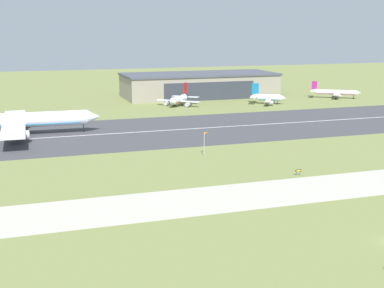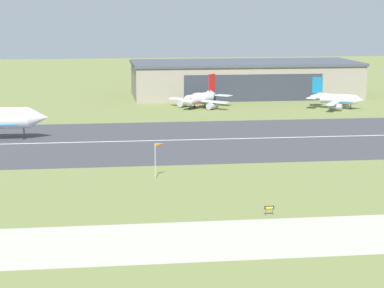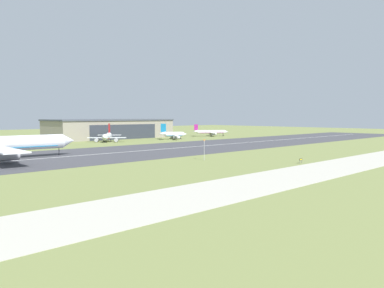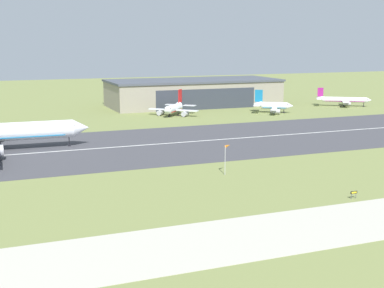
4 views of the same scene
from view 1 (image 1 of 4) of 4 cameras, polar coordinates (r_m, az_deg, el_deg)
The scene contains 11 objects.
ground_plane at distance 137.31m, azimuth 6.91°, elevation -2.27°, with size 665.37×665.37×0.00m, color olive.
runway_strip at distance 185.11m, azimuth -0.02°, elevation 1.63°, with size 425.37×54.90×0.06m, color #3D3D42.
runway_centreline at distance 185.11m, azimuth -0.02°, elevation 1.64°, with size 382.83×0.70×0.01m, color silver.
taxiway_road at distance 118.30m, azimuth 11.51°, elevation -4.81°, with size 319.03×17.06×0.05m, color #B2AD9E.
hangar_building at distance 272.34m, azimuth 0.78°, elevation 6.33°, with size 77.14×31.75×11.90m.
airplane_landing at distance 181.86m, azimuth -18.89°, elevation 2.31°, with size 58.92×53.55×15.85m.
airplane_parked_west at distance 248.37m, azimuth 8.13°, elevation 4.90°, with size 17.42×19.45×9.34m.
airplane_parked_east at distance 275.62m, azimuth 15.04°, elevation 5.34°, with size 23.23×18.70×8.18m.
airplane_parked_far_east at distance 239.72m, azimuth -1.43°, elevation 4.74°, with size 19.45×18.89×9.80m.
windsock_pole at distance 145.32m, azimuth 1.52°, elevation 1.00°, with size 1.93×1.61×6.65m.
runway_sign at distance 129.42m, azimuth 11.27°, elevation -2.85°, with size 1.44×0.13×1.41m.
Camera 1 is at (-57.18, -67.34, 34.36)m, focal length 50.00 mm.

